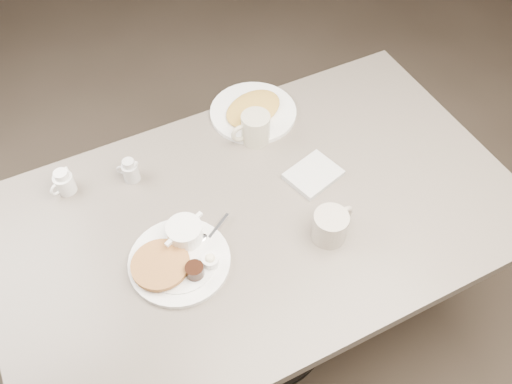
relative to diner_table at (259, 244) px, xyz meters
name	(u,v)px	position (x,y,z in m)	size (l,w,h in m)	color
room	(261,14)	(0.00, 0.00, 0.82)	(7.04, 8.04, 2.84)	#4C3F33
diner_table	(259,244)	(0.00, 0.00, 0.00)	(1.50, 0.90, 0.75)	slate
main_plate	(178,255)	(-0.26, -0.04, 0.19)	(0.36, 0.36, 0.07)	white
coffee_mug_near	(331,225)	(0.14, -0.16, 0.22)	(0.14, 0.12, 0.09)	#BAAFA0
napkin	(313,175)	(0.20, 0.04, 0.18)	(0.18, 0.16, 0.02)	silver
coffee_mug_far	(255,128)	(0.12, 0.26, 0.22)	(0.13, 0.09, 0.10)	beige
creamer_left	(64,182)	(-0.47, 0.33, 0.21)	(0.08, 0.06, 0.08)	white
creamer_right	(130,171)	(-0.29, 0.28, 0.21)	(0.07, 0.05, 0.08)	silver
hash_plate	(253,111)	(0.16, 0.37, 0.18)	(0.37, 0.37, 0.04)	white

